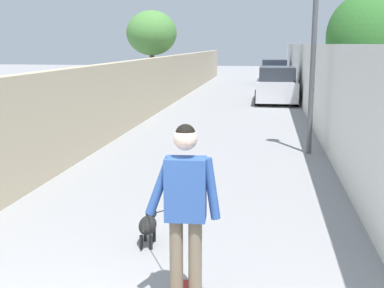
{
  "coord_description": "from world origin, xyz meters",
  "views": [
    {
      "loc": [
        -3.06,
        -1.29,
        2.51
      ],
      "look_at": [
        4.22,
        -0.17,
        1.0
      ],
      "focal_mm": 45.7,
      "sensor_mm": 36.0,
      "label": 1
    }
  ],
  "objects_px": {
    "person_skateboarder": "(186,200)",
    "dog": "(148,224)",
    "tree_left_near": "(152,33)",
    "tree_right_mid": "(363,38)",
    "car_near": "(277,86)",
    "car_far": "(274,73)",
    "lamp_post": "(314,31)"
  },
  "relations": [
    {
      "from": "tree_left_near",
      "to": "lamp_post",
      "type": "xyz_separation_m",
      "value": [
        -10.62,
        -6.24,
        -0.17
      ]
    },
    {
      "from": "car_far",
      "to": "person_skateboarder",
      "type": "bearing_deg",
      "value": 177.65
    },
    {
      "from": "tree_right_mid",
      "to": "dog",
      "type": "bearing_deg",
      "value": 157.43
    },
    {
      "from": "lamp_post",
      "to": "car_far",
      "type": "relative_size",
      "value": 1.03
    },
    {
      "from": "car_near",
      "to": "dog",
      "type": "bearing_deg",
      "value": 173.42
    },
    {
      "from": "tree_left_near",
      "to": "dog",
      "type": "height_order",
      "value": "tree_left_near"
    },
    {
      "from": "tree_right_mid",
      "to": "car_far",
      "type": "xyz_separation_m",
      "value": [
        15.52,
        2.46,
        -1.98
      ]
    },
    {
      "from": "tree_left_near",
      "to": "dog",
      "type": "bearing_deg",
      "value": -166.9
    },
    {
      "from": "lamp_post",
      "to": "car_near",
      "type": "height_order",
      "value": "lamp_post"
    },
    {
      "from": "tree_right_mid",
      "to": "person_skateboarder",
      "type": "relative_size",
      "value": 2.34
    },
    {
      "from": "lamp_post",
      "to": "car_near",
      "type": "xyz_separation_m",
      "value": [
        10.22,
        0.6,
        -2.09
      ]
    },
    {
      "from": "tree_right_mid",
      "to": "dog",
      "type": "distance_m",
      "value": 11.47
    },
    {
      "from": "lamp_post",
      "to": "person_skateboarder",
      "type": "height_order",
      "value": "lamp_post"
    },
    {
      "from": "person_skateboarder",
      "to": "dog",
      "type": "relative_size",
      "value": 0.99
    },
    {
      "from": "car_far",
      "to": "car_near",
      "type": "bearing_deg",
      "value": -180.0
    },
    {
      "from": "dog",
      "to": "car_near",
      "type": "bearing_deg",
      "value": -6.58
    },
    {
      "from": "lamp_post",
      "to": "dog",
      "type": "distance_m",
      "value": 6.73
    },
    {
      "from": "person_skateboarder",
      "to": "car_near",
      "type": "xyz_separation_m",
      "value": [
        17.38,
        -1.12,
        -0.38
      ]
    },
    {
      "from": "person_skateboarder",
      "to": "car_near",
      "type": "height_order",
      "value": "person_skateboarder"
    },
    {
      "from": "person_skateboarder",
      "to": "car_near",
      "type": "distance_m",
      "value": 17.42
    },
    {
      "from": "person_skateboarder",
      "to": "dog",
      "type": "height_order",
      "value": "person_skateboarder"
    },
    {
      "from": "tree_left_near",
      "to": "tree_right_mid",
      "type": "height_order",
      "value": "tree_right_mid"
    },
    {
      "from": "person_skateboarder",
      "to": "car_near",
      "type": "relative_size",
      "value": 0.43
    },
    {
      "from": "car_far",
      "to": "tree_left_near",
      "type": "bearing_deg",
      "value": 149.34
    },
    {
      "from": "tree_right_mid",
      "to": "lamp_post",
      "type": "relative_size",
      "value": 0.99
    },
    {
      "from": "tree_right_mid",
      "to": "car_near",
      "type": "relative_size",
      "value": 1.0
    },
    {
      "from": "car_near",
      "to": "person_skateboarder",
      "type": "bearing_deg",
      "value": 176.32
    },
    {
      "from": "lamp_post",
      "to": "person_skateboarder",
      "type": "xyz_separation_m",
      "value": [
        -7.17,
        1.72,
        -1.71
      ]
    },
    {
      "from": "lamp_post",
      "to": "dog",
      "type": "relative_size",
      "value": 2.34
    },
    {
      "from": "person_skateboarder",
      "to": "car_far",
      "type": "distance_m",
      "value": 27.33
    },
    {
      "from": "dog",
      "to": "car_far",
      "type": "xyz_separation_m",
      "value": [
        25.88,
        -1.84,
        0.44
      ]
    },
    {
      "from": "dog",
      "to": "car_far",
      "type": "bearing_deg",
      "value": -4.07
    }
  ]
}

